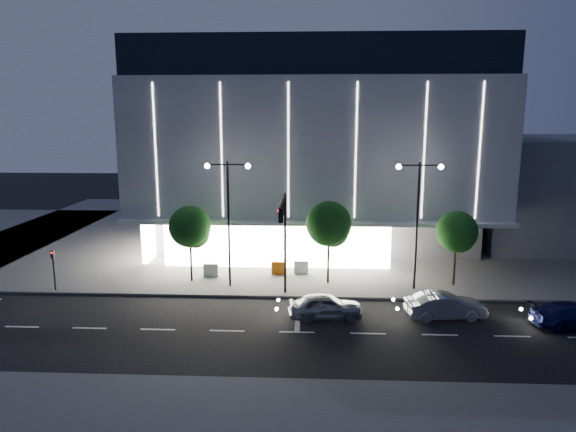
{
  "coord_description": "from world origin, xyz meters",
  "views": [
    {
      "loc": [
        2.76,
        -28.76,
        12.0
      ],
      "look_at": [
        1.08,
        7.31,
        5.0
      ],
      "focal_mm": 32.0,
      "sensor_mm": 36.0,
      "label": 1
    }
  ],
  "objects_px": {
    "street_lamp_west": "(228,206)",
    "tree_right": "(457,234)",
    "barrier_c": "(279,268)",
    "traffic_mast": "(284,227)",
    "barrier_b": "(211,270)",
    "tree_mid": "(329,226)",
    "ped_signal_far": "(53,266)",
    "car_second": "(445,306)",
    "car_third": "(574,315)",
    "barrier_d": "(301,267)",
    "street_lamp_east": "(418,207)",
    "tree_left": "(190,229)",
    "car_lead": "(326,306)"
  },
  "relations": [
    {
      "from": "street_lamp_west",
      "to": "tree_right",
      "type": "relative_size",
      "value": 1.63
    },
    {
      "from": "barrier_c",
      "to": "traffic_mast",
      "type": "bearing_deg",
      "value": -81.2
    },
    {
      "from": "tree_right",
      "to": "barrier_b",
      "type": "distance_m",
      "value": 18.11
    },
    {
      "from": "tree_mid",
      "to": "barrier_b",
      "type": "distance_m",
      "value": 9.58
    },
    {
      "from": "ped_signal_far",
      "to": "barrier_c",
      "type": "bearing_deg",
      "value": 15.65
    },
    {
      "from": "car_second",
      "to": "car_third",
      "type": "bearing_deg",
      "value": -105.46
    },
    {
      "from": "car_second",
      "to": "tree_right",
      "type": "bearing_deg",
      "value": -26.97
    },
    {
      "from": "tree_mid",
      "to": "barrier_d",
      "type": "height_order",
      "value": "tree_mid"
    },
    {
      "from": "traffic_mast",
      "to": "tree_right",
      "type": "bearing_deg",
      "value": 17.02
    },
    {
      "from": "barrier_c",
      "to": "street_lamp_east",
      "type": "bearing_deg",
      "value": -14.57
    },
    {
      "from": "ped_signal_far",
      "to": "street_lamp_west",
      "type": "bearing_deg",
      "value": 7.13
    },
    {
      "from": "tree_mid",
      "to": "barrier_c",
      "type": "bearing_deg",
      "value": 154.73
    },
    {
      "from": "tree_left",
      "to": "tree_mid",
      "type": "xyz_separation_m",
      "value": [
        10.0,
        0.0,
        0.3
      ]
    },
    {
      "from": "street_lamp_west",
      "to": "traffic_mast",
      "type": "bearing_deg",
      "value": -33.65
    },
    {
      "from": "street_lamp_east",
      "to": "car_third",
      "type": "xyz_separation_m",
      "value": [
        7.99,
        -6.02,
        -5.24
      ]
    },
    {
      "from": "traffic_mast",
      "to": "tree_mid",
      "type": "relative_size",
      "value": 1.15
    },
    {
      "from": "car_lead",
      "to": "barrier_c",
      "type": "height_order",
      "value": "car_lead"
    },
    {
      "from": "tree_mid",
      "to": "car_lead",
      "type": "distance_m",
      "value": 7.3
    },
    {
      "from": "tree_left",
      "to": "tree_right",
      "type": "xyz_separation_m",
      "value": [
        19.0,
        -0.0,
        -0.15
      ]
    },
    {
      "from": "street_lamp_east",
      "to": "car_lead",
      "type": "height_order",
      "value": "street_lamp_east"
    },
    {
      "from": "traffic_mast",
      "to": "ped_signal_far",
      "type": "bearing_deg",
      "value": 175.85
    },
    {
      "from": "car_third",
      "to": "street_lamp_east",
      "type": "bearing_deg",
      "value": 46.71
    },
    {
      "from": "street_lamp_west",
      "to": "car_lead",
      "type": "distance_m",
      "value": 9.99
    },
    {
      "from": "street_lamp_east",
      "to": "car_lead",
      "type": "bearing_deg",
      "value": -139.9
    },
    {
      "from": "car_third",
      "to": "barrier_d",
      "type": "height_order",
      "value": "car_third"
    },
    {
      "from": "street_lamp_east",
      "to": "car_second",
      "type": "relative_size",
      "value": 1.9
    },
    {
      "from": "tree_left",
      "to": "tree_mid",
      "type": "distance_m",
      "value": 10.0
    },
    {
      "from": "street_lamp_east",
      "to": "barrier_b",
      "type": "height_order",
      "value": "street_lamp_east"
    },
    {
      "from": "tree_right",
      "to": "car_lead",
      "type": "height_order",
      "value": "tree_right"
    },
    {
      "from": "ped_signal_far",
      "to": "barrier_c",
      "type": "height_order",
      "value": "ped_signal_far"
    },
    {
      "from": "tree_left",
      "to": "car_third",
      "type": "distance_m",
      "value": 25.2
    },
    {
      "from": "barrier_c",
      "to": "barrier_d",
      "type": "xyz_separation_m",
      "value": [
        1.71,
        0.28,
        0.0
      ]
    },
    {
      "from": "street_lamp_east",
      "to": "barrier_c",
      "type": "distance_m",
      "value": 11.41
    },
    {
      "from": "barrier_d",
      "to": "tree_mid",
      "type": "bearing_deg",
      "value": -49.3
    },
    {
      "from": "street_lamp_east",
      "to": "barrier_c",
      "type": "xyz_separation_m",
      "value": [
        -9.71,
        2.78,
        -5.31
      ]
    },
    {
      "from": "tree_right",
      "to": "car_second",
      "type": "height_order",
      "value": "tree_right"
    },
    {
      "from": "traffic_mast",
      "to": "ped_signal_far",
      "type": "height_order",
      "value": "traffic_mast"
    },
    {
      "from": "traffic_mast",
      "to": "car_second",
      "type": "distance_m",
      "value": 11.0
    },
    {
      "from": "street_lamp_east",
      "to": "barrier_c",
      "type": "relative_size",
      "value": 8.18
    },
    {
      "from": "tree_right",
      "to": "car_second",
      "type": "xyz_separation_m",
      "value": [
        -2.15,
        -6.02,
        -3.11
      ]
    },
    {
      "from": "traffic_mast",
      "to": "street_lamp_west",
      "type": "xyz_separation_m",
      "value": [
        -4.0,
        2.66,
        0.93
      ]
    },
    {
      "from": "tree_left",
      "to": "ped_signal_far",
      "type": "bearing_deg",
      "value": -164.39
    },
    {
      "from": "street_lamp_east",
      "to": "tree_right",
      "type": "relative_size",
      "value": 1.63
    },
    {
      "from": "tree_left",
      "to": "tree_mid",
      "type": "relative_size",
      "value": 0.93
    },
    {
      "from": "car_second",
      "to": "barrier_d",
      "type": "distance_m",
      "value": 11.99
    },
    {
      "from": "street_lamp_east",
      "to": "tree_left",
      "type": "relative_size",
      "value": 1.57
    },
    {
      "from": "tree_mid",
      "to": "street_lamp_east",
      "type": "bearing_deg",
      "value": -9.69
    },
    {
      "from": "car_second",
      "to": "barrier_c",
      "type": "bearing_deg",
      "value": 46.36
    },
    {
      "from": "barrier_d",
      "to": "tree_left",
      "type": "bearing_deg",
      "value": -169.65
    },
    {
      "from": "tree_left",
      "to": "car_third",
      "type": "relative_size",
      "value": 1.16
    }
  ]
}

